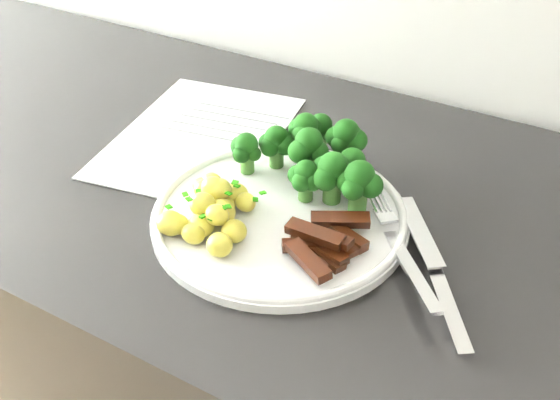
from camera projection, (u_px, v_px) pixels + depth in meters
name	position (u px, v px, depth m)	size (l,w,h in m)	color
recipe_paper	(200.00, 136.00, 0.91)	(0.26, 0.34, 0.00)	white
plate	(280.00, 215.00, 0.75)	(0.30, 0.30, 0.02)	white
broccoli	(319.00, 155.00, 0.78)	(0.20, 0.14, 0.07)	#325E21
potatoes	(212.00, 209.00, 0.73)	(0.11, 0.12, 0.04)	#E5D553
beef_strips	(324.00, 242.00, 0.70)	(0.09, 0.12, 0.03)	black
fork	(402.00, 250.00, 0.69)	(0.15, 0.17, 0.02)	silver
knife	(439.00, 286.00, 0.66)	(0.15, 0.20, 0.03)	silver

